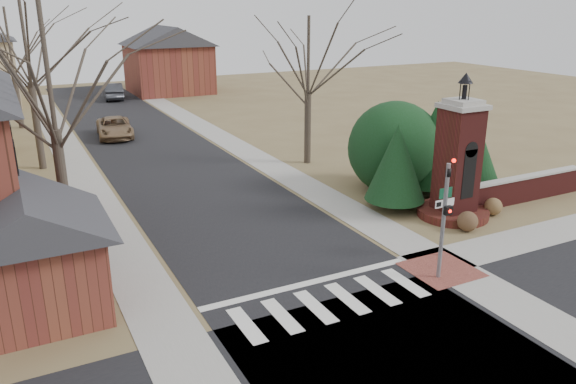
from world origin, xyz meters
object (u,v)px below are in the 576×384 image
brick_gate_monument (457,171)px  pickup_truck (115,127)px  sign_post (444,208)px  distant_car (113,91)px  traffic_signal_pole (445,209)px

brick_gate_monument → pickup_truck: bearing=114.4°
sign_post → brick_gate_monument: 4.55m
sign_post → brick_gate_monument: brick_gate_monument is taller
sign_post → pickup_truck: bearing=105.2°
brick_gate_monument → distant_car: size_ratio=1.31×
brick_gate_monument → distant_car: (-7.40, 40.94, -1.35)m
traffic_signal_pole → distant_car: (-2.70, 45.36, -1.77)m
brick_gate_monument → distant_car: brick_gate_monument is taller
traffic_signal_pole → distant_car: 45.48m
sign_post → pickup_truck: sign_post is taller
traffic_signal_pole → pickup_truck: traffic_signal_pole is taller
traffic_signal_pole → sign_post: 2.02m
pickup_truck → brick_gate_monument: bearing=-59.3°
brick_gate_monument → pickup_truck: 25.74m
sign_post → distant_car: 44.14m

